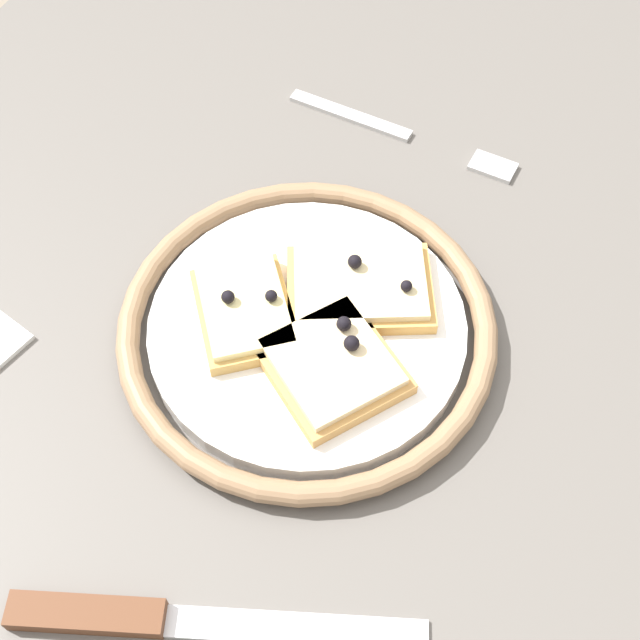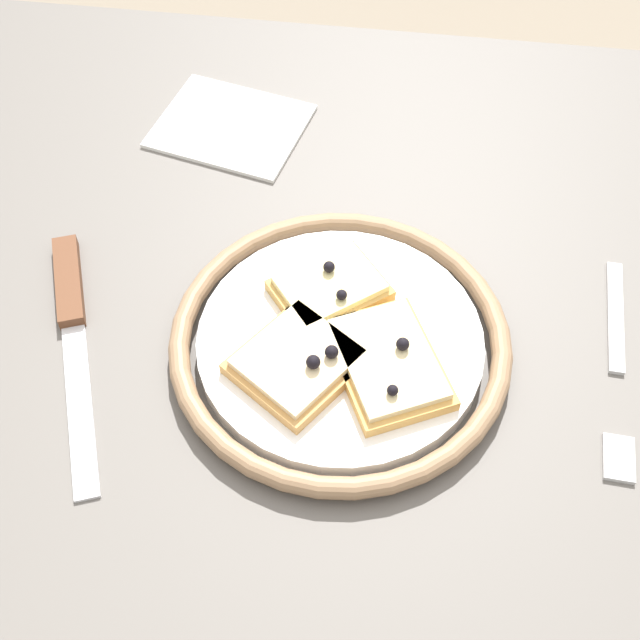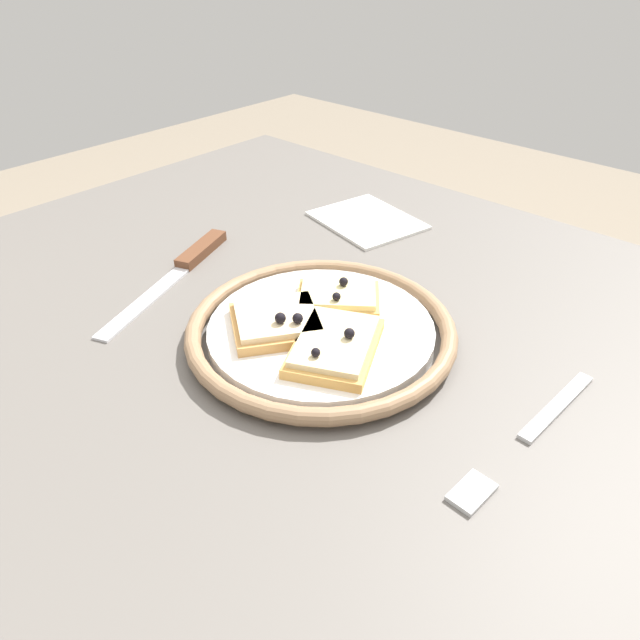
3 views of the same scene
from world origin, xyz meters
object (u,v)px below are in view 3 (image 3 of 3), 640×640
at_px(pizza_slice_side, 277,321).
at_px(fork, 528,435).
at_px(dining_table, 334,453).
at_px(plate, 321,330).
at_px(pizza_slice_far, 335,345).
at_px(knife, 187,262).
at_px(napkin, 367,220).
at_px(pizza_slice_near, 338,297).

relative_size(pizza_slice_side, fork, 0.56).
bearing_deg(dining_table, plate, -36.50).
bearing_deg(dining_table, pizza_slice_far, -47.08).
height_order(pizza_slice_side, fork, pizza_slice_side).
relative_size(dining_table, knife, 4.96).
bearing_deg(fork, pizza_slice_side, 10.17).
xyz_separation_m(fork, napkin, (0.35, -0.23, 0.00)).
height_order(plate, fork, plate).
bearing_deg(pizza_slice_near, knife, 10.61).
bearing_deg(napkin, plate, 119.05).
relative_size(plate, pizza_slice_far, 2.15).
bearing_deg(pizza_slice_far, plate, -31.31).
bearing_deg(napkin, fork, 146.32).
relative_size(pizza_slice_near, pizza_slice_far, 0.85).
height_order(plate, pizza_slice_far, pizza_slice_far).
bearing_deg(pizza_slice_near, napkin, -58.96).
xyz_separation_m(dining_table, fork, (-0.16, -0.05, 0.09)).
xyz_separation_m(dining_table, pizza_slice_side, (0.08, -0.01, 0.12)).
relative_size(dining_table, pizza_slice_near, 11.00).
bearing_deg(knife, pizza_slice_near, -169.39).
height_order(pizza_slice_near, pizza_slice_side, pizza_slice_side).
height_order(pizza_slice_far, pizza_slice_side, same).
bearing_deg(pizza_slice_side, knife, -10.29).
distance_m(pizza_slice_near, pizza_slice_far, 0.08).
relative_size(dining_table, fork, 5.68).
xyz_separation_m(pizza_slice_side, napkin, (0.11, -0.27, -0.02)).
bearing_deg(pizza_slice_side, dining_table, 174.52).
bearing_deg(pizza_slice_side, fork, -169.83).
height_order(pizza_slice_near, pizza_slice_far, same).
bearing_deg(dining_table, napkin, -56.34).
xyz_separation_m(plate, pizza_slice_side, (0.03, 0.03, 0.01)).
bearing_deg(pizza_slice_far, fork, -168.71).
height_order(plate, pizza_slice_near, pizza_slice_near).
xyz_separation_m(dining_table, pizza_slice_near, (0.07, -0.08, 0.12)).
bearing_deg(napkin, pizza_slice_side, 111.29).
height_order(pizza_slice_far, knife, pizza_slice_far).
bearing_deg(dining_table, pizza_slice_near, -50.37).
relative_size(pizza_slice_near, fork, 0.52).
relative_size(dining_table, napkin, 8.48).
distance_m(plate, knife, 0.22).
distance_m(pizza_slice_far, knife, 0.26).
bearing_deg(fork, pizza_slice_near, -7.37).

